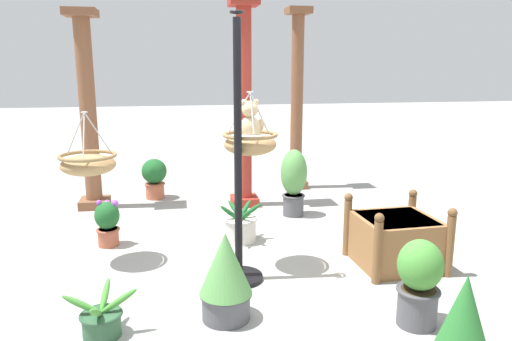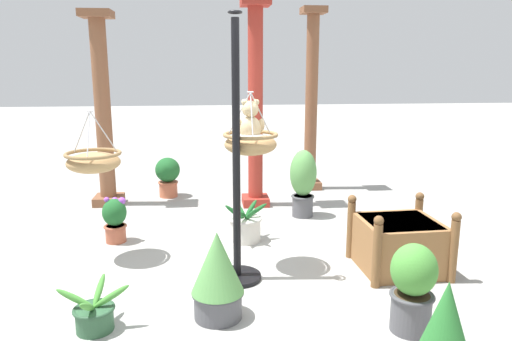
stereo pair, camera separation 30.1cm
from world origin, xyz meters
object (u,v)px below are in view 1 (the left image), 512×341
Objects in this scene: display_pole_central at (238,203)px; potted_plant_bushy_green at (101,320)px; potted_plant_small_succulent at (462,340)px; potted_plant_broad_leaf at (419,281)px; greenhouse_pillar_right at (244,110)px; greenhouse_pillar_far_back at (88,116)px; hanging_basket_with_teddy at (250,143)px; greenhouse_pillar_left at (297,104)px; hanging_basket_left_high at (88,163)px; potted_plant_fern_front at (154,177)px; teddy_bear at (250,124)px; potted_plant_tall_leafy at (294,180)px; potted_plant_flowering_red at (108,222)px; potted_plant_trailing_ivy at (240,226)px; wooden_planter_box at (395,239)px; potted_plant_conical_shrub at (226,276)px.

display_pole_central reaches higher than potted_plant_bushy_green.
potted_plant_broad_leaf is (0.21, 0.85, -0.06)m from potted_plant_small_succulent.
greenhouse_pillar_right reaches higher than greenhouse_pillar_far_back.
display_pole_central is 0.85× the size of greenhouse_pillar_right.
hanging_basket_with_teddy is 0.21× the size of greenhouse_pillar_left.
potted_plant_fern_front is (0.52, 2.34, -0.69)m from hanging_basket_left_high.
potted_plant_tall_leafy is at bearing 61.40° from teddy_bear.
display_pole_central is 2.94× the size of potted_plant_small_succulent.
potted_plant_fern_front is at bearing 85.77° from potted_plant_bushy_green.
display_pole_central reaches higher than potted_plant_flowering_red.
greenhouse_pillar_right reaches higher than display_pole_central.
greenhouse_pillar_right reaches higher than potted_plant_trailing_ivy.
potted_plant_tall_leafy reaches higher than wooden_planter_box.
potted_plant_trailing_ivy is at bearing -42.64° from greenhouse_pillar_far_back.
potted_plant_fern_front is 4.49m from potted_plant_broad_leaf.
greenhouse_pillar_far_back is 4.84× the size of potted_plant_bushy_green.
display_pole_central reaches higher than potted_plant_tall_leafy.
potted_plant_broad_leaf is (1.42, -0.34, -0.00)m from potted_plant_conical_shrub.
potted_plant_flowering_red is (-2.86, 1.04, -0.00)m from wooden_planter_box.
potted_plant_trailing_ivy is (1.52, 0.36, -0.85)m from hanging_basket_left_high.
potted_plant_conical_shrub is at bearing -79.95° from potted_plant_fern_front.
potted_plant_tall_leafy is (-0.58, 1.74, 0.21)m from wooden_planter_box.
greenhouse_pillar_far_back is at bearing 162.03° from potted_plant_tall_leafy.
potted_plant_broad_leaf is at bearing -6.28° from potted_plant_bushy_green.
greenhouse_pillar_far_back is 4.27m from wooden_planter_box.
potted_plant_tall_leafy is at bearing 44.78° from potted_plant_trailing_ivy.
potted_plant_flowering_red is 0.95× the size of potted_plant_bushy_green.
potted_plant_flowering_red is at bearing -142.90° from greenhouse_pillar_right.
greenhouse_pillar_far_back is at bearing 103.45° from potted_plant_flowering_red.
potted_plant_small_succulent is 2.98m from potted_plant_trailing_ivy.
greenhouse_pillar_right is 5.41× the size of potted_plant_trailing_ivy.
greenhouse_pillar_right is at bearing 97.87° from potted_plant_small_succulent.
wooden_planter_box reaches higher than potted_plant_bushy_green.
greenhouse_pillar_right is (0.27, 2.14, 0.11)m from hanging_basket_with_teddy.
hanging_basket_left_high is 1.02× the size of potted_plant_fern_front.
hanging_basket_with_teddy is 3.23m from greenhouse_pillar_left.
potted_plant_trailing_ivy is at bearing -100.64° from greenhouse_pillar_right.
potted_plant_fern_front is at bearing 110.10° from hanging_basket_with_teddy.
greenhouse_pillar_far_back is at bearing 127.03° from hanging_basket_with_teddy.
potted_plant_small_succulent is at bearing -82.13° from greenhouse_pillar_right.
display_pole_central is 1.63m from potted_plant_broad_leaf.
display_pole_central is at bearing -99.12° from potted_plant_trailing_ivy.
teddy_bear is at bearing 69.85° from potted_plant_conical_shrub.
potted_plant_broad_leaf is (1.07, -1.27, -0.88)m from hanging_basket_with_teddy.
wooden_planter_box is (1.42, -0.19, -0.97)m from hanging_basket_with_teddy.
potted_plant_bushy_green is (0.55, -3.42, -1.15)m from greenhouse_pillar_far_back.
greenhouse_pillar_far_back reaches higher than potted_plant_broad_leaf.
greenhouse_pillar_left is at bearing 10.66° from greenhouse_pillar_far_back.
potted_plant_broad_leaf reaches higher than potted_plant_trailing_ivy.
greenhouse_pillar_left is 3.11m from greenhouse_pillar_far_back.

